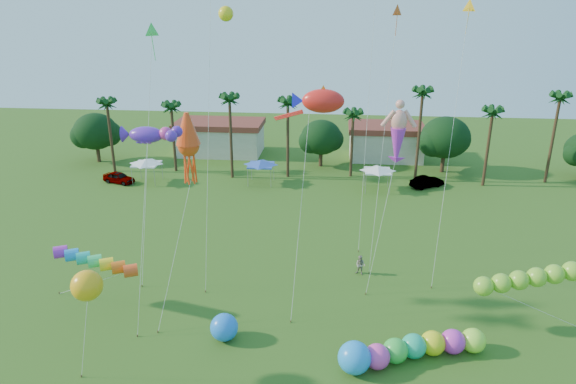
# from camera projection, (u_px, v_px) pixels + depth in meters

# --- Properties ---
(tree_line) EXTENTS (69.46, 8.91, 11.00)m
(tree_line) POSITION_uv_depth(u_px,v_px,m) (341.00, 138.00, 67.32)
(tree_line) COLOR #3A2819
(tree_line) RESTS_ON ground
(buildings_row) EXTENTS (35.00, 7.00, 4.00)m
(buildings_row) POSITION_uv_depth(u_px,v_px,m) (294.00, 142.00, 74.33)
(buildings_row) COLOR beige
(buildings_row) RESTS_ON ground
(tent_row) EXTENTS (31.00, 4.00, 0.60)m
(tent_row) POSITION_uv_depth(u_px,v_px,m) (260.00, 164.00, 61.58)
(tent_row) COLOR white
(tent_row) RESTS_ON ground
(car_a) EXTENTS (4.35, 2.78, 1.38)m
(car_a) POSITION_uv_depth(u_px,v_px,m) (119.00, 178.00, 63.15)
(car_a) COLOR #4C4C54
(car_a) RESTS_ON ground
(car_b) EXTENTS (4.34, 3.44, 1.38)m
(car_b) POSITION_uv_depth(u_px,v_px,m) (427.00, 182.00, 61.65)
(car_b) COLOR #4C4C54
(car_b) RESTS_ON ground
(spectator_b) EXTENTS (0.99, 0.89, 1.67)m
(spectator_b) POSITION_uv_depth(u_px,v_px,m) (360.00, 265.00, 41.70)
(spectator_b) COLOR gray
(spectator_b) RESTS_ON ground
(caterpillar_inflatable) EXTENTS (9.63, 4.79, 2.01)m
(caterpillar_inflatable) POSITION_uv_depth(u_px,v_px,m) (407.00, 349.00, 31.57)
(caterpillar_inflatable) COLOR #EE3EB1
(caterpillar_inflatable) RESTS_ON ground
(blue_ball) EXTENTS (1.83, 1.83, 1.83)m
(blue_ball) POSITION_uv_depth(u_px,v_px,m) (224.00, 327.00, 33.58)
(blue_ball) COLOR #1B78F8
(blue_ball) RESTS_ON ground
(rainbow_tube) EXTENTS (8.47, 3.34, 3.91)m
(rainbow_tube) POSITION_uv_depth(u_px,v_px,m) (108.00, 270.00, 35.66)
(rainbow_tube) COLOR #F94F1B
(rainbow_tube) RESTS_ON ground
(green_worm) EXTENTS (10.53, 2.20, 4.10)m
(green_worm) POSITION_uv_depth(u_px,v_px,m) (484.00, 286.00, 33.82)
(green_worm) COLOR #80CA2C
(green_worm) RESTS_ON ground
(orange_ball_kite) EXTENTS (2.23, 2.17, 7.03)m
(orange_ball_kite) POSITION_uv_depth(u_px,v_px,m) (87.00, 286.00, 28.40)
(orange_ball_kite) COLOR #FFAB14
(orange_ball_kite) RESTS_ON ground
(merman_kite) EXTENTS (3.03, 4.16, 13.91)m
(merman_kite) POSITION_uv_depth(u_px,v_px,m) (398.00, 136.00, 37.88)
(merman_kite) COLOR pink
(merman_kite) RESTS_ON ground
(fish_kite) EXTENTS (4.62, 6.41, 15.46)m
(fish_kite) POSITION_uv_depth(u_px,v_px,m) (323.00, 101.00, 35.22)
(fish_kite) COLOR red
(fish_kite) RESTS_ON ground
(squid_kite) EXTENTS (2.58, 6.05, 14.12)m
(squid_kite) POSITION_uv_depth(u_px,v_px,m) (189.00, 146.00, 34.97)
(squid_kite) COLOR #F94314
(squid_kite) RESTS_ON ground
(lobster_kite) EXTENTS (3.97, 4.53, 13.74)m
(lobster_kite) POSITION_uv_depth(u_px,v_px,m) (146.00, 135.00, 32.67)
(lobster_kite) COLOR #5E25B9
(lobster_kite) RESTS_ON ground
(delta_kite_red) EXTENTS (1.69, 3.79, 20.81)m
(delta_kite_red) POSITION_uv_depth(u_px,v_px,m) (396.00, 19.00, 38.18)
(delta_kite_red) COLOR #F4571B
(delta_kite_red) RESTS_ON ground
(delta_kite_yellow) EXTENTS (1.72, 3.78, 21.15)m
(delta_kite_yellow) POSITION_uv_depth(u_px,v_px,m) (468.00, 15.00, 35.91)
(delta_kite_yellow) COLOR yellow
(delta_kite_yellow) RESTS_ON ground
(delta_kite_green) EXTENTS (2.05, 3.67, 19.60)m
(delta_kite_green) POSITION_uv_depth(u_px,v_px,m) (152.00, 36.00, 36.41)
(delta_kite_green) COLOR #36E858
(delta_kite_green) RESTS_ON ground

